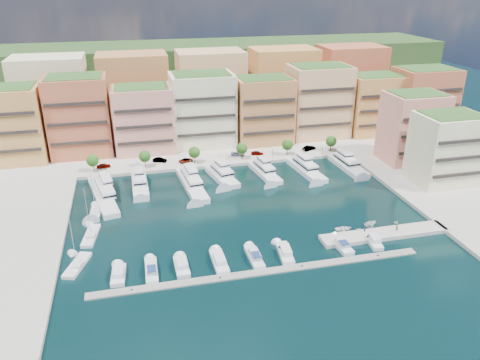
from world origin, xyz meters
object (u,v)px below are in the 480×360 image
at_px(lamppost_0, 106,165).
at_px(yacht_6, 347,164).
at_px(tree_5, 331,141).
at_px(person_0, 365,229).
at_px(yacht_5, 306,168).
at_px(person_1, 397,227).
at_px(lamppost_1, 164,160).
at_px(car_1, 160,160).
at_px(tender_1, 358,230).
at_px(sailboat_2, 96,213).
at_px(sailboat_0, 77,266).
at_px(tree_2, 194,152).
at_px(lamppost_2, 220,155).
at_px(car_0, 104,166).
at_px(car_5, 309,148).
at_px(tender_0, 344,229).
at_px(lamppost_3, 273,151).
at_px(cruiser_2, 182,267).
at_px(lamppost_4, 323,147).
at_px(yacht_4, 264,171).
at_px(yacht_1, 140,183).
at_px(cruiser_0, 118,275).
at_px(cruiser_4, 254,257).
at_px(tree_1, 145,156).
at_px(tree_0, 93,161).
at_px(car_2, 186,160).
at_px(car_3, 238,154).
at_px(sailboat_1, 91,236).
at_px(yacht_3, 222,175).
at_px(cruiser_3, 219,262).
at_px(cruiser_1, 151,271).
at_px(tender_2, 371,223).
at_px(yacht_2, 191,182).
at_px(car_4, 257,153).
at_px(tree_3, 242,149).
at_px(tree_4, 287,145).
at_px(cruiser_8, 373,241).
at_px(cruiser_7, 342,245).
at_px(yacht_0, 103,193).

bearing_deg(lamppost_0, yacht_6, -8.08).
bearing_deg(tree_5, person_0, -105.12).
distance_m(yacht_5, person_1, 42.67).
distance_m(tree_5, lamppost_1, 58.05).
bearing_deg(car_1, tender_1, -121.83).
height_order(sailboat_2, sailboat_0, same).
xyz_separation_m(tree_2, sailboat_2, (-30.41, -27.51, -4.42)).
height_order(lamppost_2, car_0, lamppost_2).
distance_m(lamppost_2, car_5, 33.54).
height_order(sailboat_0, tender_0, sailboat_0).
bearing_deg(lamppost_3, person_0, -81.94).
distance_m(tender_1, car_5, 55.40).
xyz_separation_m(lamppost_2, cruiser_2, (-19.33, -55.78, -3.28)).
distance_m(lamppost_4, yacht_4, 25.97).
bearing_deg(tender_1, yacht_6, -29.71).
xyz_separation_m(yacht_4, yacht_6, (28.03, -0.62, 0.12)).
height_order(yacht_1, cruiser_0, yacht_1).
xyz_separation_m(yacht_1, cruiser_4, (23.14, -45.40, -0.52)).
relative_size(tree_1, cruiser_2, 0.74).
height_order(tree_0, tree_5, same).
relative_size(car_2, car_3, 1.05).
xyz_separation_m(cruiser_2, sailboat_1, (-19.67, 18.19, -0.24)).
relative_size(tree_2, car_0, 1.31).
bearing_deg(yacht_3, yacht_1, -178.84).
relative_size(lamppost_2, tender_0, 0.96).
height_order(yacht_1, cruiser_3, yacht_1).
bearing_deg(person_0, cruiser_3, 88.76).
bearing_deg(sailboat_2, car_5, 22.98).
bearing_deg(person_1, yacht_5, -85.19).
height_order(cruiser_0, car_1, car_1).
xyz_separation_m(cruiser_1, sailboat_1, (-13.26, 18.23, -0.26)).
bearing_deg(sailboat_0, sailboat_1, 79.81).
bearing_deg(cruiser_3, cruiser_4, -0.15).
bearing_deg(sailboat_1, tender_2, -8.27).
height_order(yacht_2, sailboat_0, sailboat_0).
height_order(car_3, car_4, car_4).
relative_size(tree_1, person_0, 3.27).
relative_size(tree_3, car_4, 1.32).
xyz_separation_m(tree_4, cruiser_8, (1.76, -58.08, -4.20)).
xyz_separation_m(yacht_2, person_1, (44.50, -39.63, 0.63)).
distance_m(cruiser_7, car_5, 62.85).
bearing_deg(yacht_4, yacht_2, -172.13).
height_order(yacht_0, tender_1, yacht_0).
bearing_deg(tender_0, car_0, 43.02).
distance_m(tree_3, lamppost_0, 44.07).
distance_m(yacht_0, yacht_4, 49.30).
relative_size(cruiser_2, cruiser_8, 1.01).
distance_m(cruiser_0, cruiser_3, 21.42).
distance_m(cruiser_2, tender_1, 44.74).
bearing_deg(yacht_0, tree_0, 100.55).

